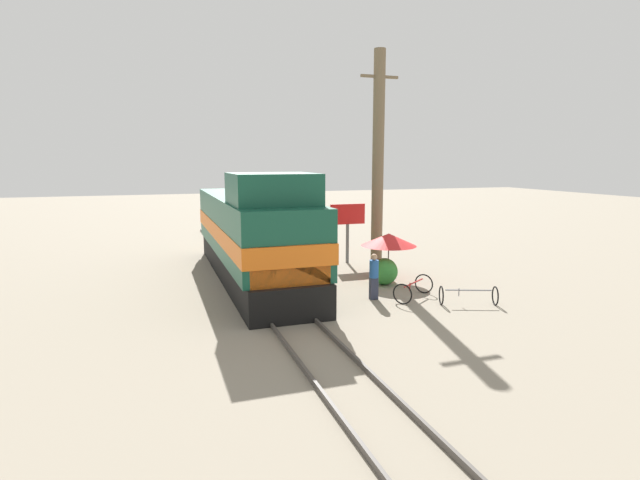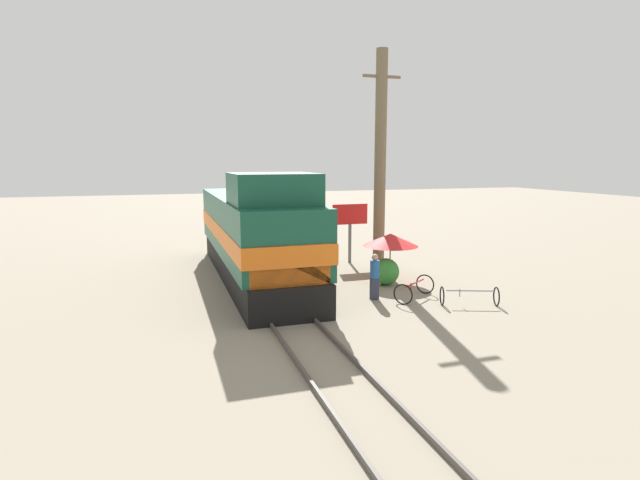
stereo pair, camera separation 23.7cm
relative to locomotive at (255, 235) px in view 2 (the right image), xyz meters
The scene contains 11 objects.
ground_plane 3.14m from the locomotive, 90.00° to the right, with size 120.00×120.00×0.00m, color gray.
rail_near 3.18m from the locomotive, 106.36° to the right, with size 0.08×37.39×0.15m, color #4C4742.
rail_far 3.18m from the locomotive, 73.64° to the right, with size 0.08×37.39×0.15m, color #4C4742.
locomotive is the anchor object (origin of this frame).
utility_pole 6.59m from the locomotive, ahead, with size 1.80×0.53×9.98m.
vendor_umbrella 5.75m from the locomotive, 18.72° to the right, with size 2.36×2.36×2.04m.
billboard_sign 5.62m from the locomotive, 22.87° to the left, with size 1.83×0.12×2.96m.
shrub_cluster 5.72m from the locomotive, 26.17° to the right, with size 1.11×1.11×1.11m, color #388C38.
person_bystander 5.74m from the locomotive, 50.17° to the right, with size 0.34×0.34×1.72m.
bicycle 7.11m from the locomotive, 43.14° to the right, with size 1.99×1.73×0.76m.
bicycle_spare 9.06m from the locomotive, 43.25° to the right, with size 2.08×1.33×0.69m.
Camera 2 is at (-3.83, -18.36, 5.14)m, focal length 28.00 mm.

